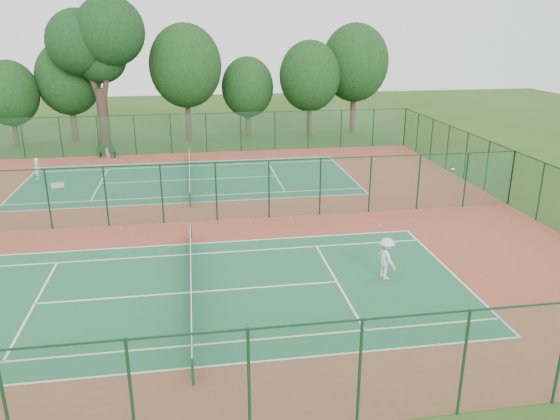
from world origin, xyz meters
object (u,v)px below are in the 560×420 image
object	(u,v)px
trash_bin	(108,153)
big_tree	(97,41)
bench	(107,152)
player_far	(37,169)
player_near	(386,258)
kit_bag	(58,185)

from	to	relation	value
trash_bin	big_tree	distance (m)	10.21
bench	big_tree	xyz separation A→B (m)	(-0.60, 4.79, 8.93)
player_far	trash_bin	world-z (taller)	player_far
player_near	kit_bag	xyz separation A→B (m)	(-17.84, 17.46, -0.82)
kit_bag	big_tree	world-z (taller)	big_tree
kit_bag	bench	bearing A→B (deg)	62.10
kit_bag	player_far	bearing A→B (deg)	114.17
bench	player_far	bearing A→B (deg)	-109.92
bench	player_near	bearing A→B (deg)	-46.10
player_near	trash_bin	distance (m)	30.51
big_tree	player_far	bearing A→B (deg)	-107.48
trash_bin	big_tree	xyz separation A→B (m)	(-0.70, 4.77, 9.00)
trash_bin	bench	size ratio (longest dim) A/B	0.52
player_near	trash_bin	world-z (taller)	player_near
player_far	bench	world-z (taller)	player_far
player_far	kit_bag	size ratio (longest dim) A/B	1.88
player_near	bench	size ratio (longest dim) A/B	1.19
bench	kit_bag	bearing A→B (deg)	-90.97
player_near	bench	bearing A→B (deg)	14.79
trash_bin	player_near	bearing A→B (deg)	-59.35
player_far	big_tree	xyz separation A→B (m)	(3.50, 11.11, 8.62)
player_near	player_far	distance (m)	28.04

